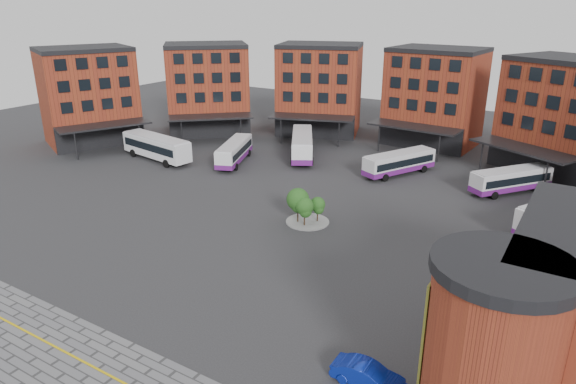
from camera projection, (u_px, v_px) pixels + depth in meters
The scene contains 11 objects.
ground at pixel (217, 266), 43.45m from camera, with size 160.00×160.00×0.00m, color #28282B.
yellow_line at pixel (98, 369), 31.29m from camera, with size 26.00×0.15×0.02m, color gold.
main_building at pixel (357, 103), 73.76m from camera, with size 94.14×42.48×14.60m.
tree_island at pixel (304, 205), 51.01m from camera, with size 4.40×4.40×3.67m.
bus_a at pixel (156, 146), 71.64m from camera, with size 12.41×4.65×3.43m.
bus_b at pixel (234, 151), 70.60m from camera, with size 5.97×10.61×2.94m.
bus_c at pixel (302, 144), 73.04m from camera, with size 8.46×11.91×3.42m.
bus_d at pixel (399, 162), 65.81m from camera, with size 6.84×10.43×2.95m.
bus_e at pixel (511, 180), 59.58m from camera, with size 8.08×9.56×2.88m.
bus_f at pixel (568, 215), 49.00m from camera, with size 8.32×12.36×3.51m.
blue_car at pixel (368, 375), 29.80m from camera, with size 1.50×4.31×1.42m, color #0B1F94.
Camera 1 is at (25.26, -29.63, 21.15)m, focal length 32.00 mm.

